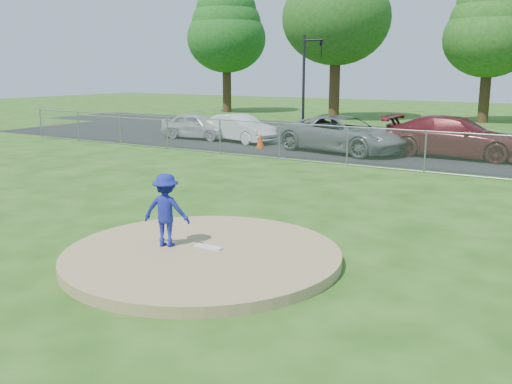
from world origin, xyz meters
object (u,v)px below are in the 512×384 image
(parked_car_white, at_px, (239,128))
(traffic_signal_left, at_px, (307,74))
(traffic_cone, at_px, (260,140))
(pitcher, at_px, (166,210))
(parked_car_gray, at_px, (343,134))
(tree_left, at_px, (337,4))
(parked_car_darkred, at_px, (455,137))
(parked_car_silver, at_px, (198,126))
(tree_far_left, at_px, (226,28))
(tree_center, at_px, (490,27))

(parked_car_white, bearing_deg, traffic_signal_left, 6.72)
(traffic_signal_left, xyz_separation_m, traffic_cone, (1.28, -7.43, -2.99))
(traffic_cone, distance_m, parked_car_white, 2.52)
(pitcher, distance_m, parked_car_gray, 15.60)
(parked_car_gray, bearing_deg, tree_left, 37.22)
(parked_car_white, height_order, parked_car_darkred, parked_car_darkred)
(pitcher, xyz_separation_m, parked_car_silver, (-11.37, 15.95, -0.23))
(tree_far_left, bearing_deg, traffic_signal_left, -39.73)
(parked_car_darkred, bearing_deg, parked_car_silver, 93.12)
(tree_left, height_order, traffic_signal_left, tree_left)
(tree_far_left, relative_size, parked_car_gray, 1.84)
(pitcher, xyz_separation_m, parked_car_darkred, (1.85, 16.48, -0.06))
(tree_far_left, bearing_deg, parked_car_silver, -60.17)
(parked_car_silver, relative_size, parked_car_white, 0.96)
(traffic_cone, relative_size, parked_car_darkred, 0.12)
(traffic_signal_left, distance_m, parked_car_silver, 7.51)
(tree_far_left, height_order, parked_car_white, tree_far_left)
(traffic_signal_left, distance_m, traffic_cone, 8.11)
(tree_far_left, height_order, parked_car_darkred, tree_far_left)
(traffic_signal_left, bearing_deg, tree_far_left, 140.27)
(pitcher, relative_size, parked_car_darkred, 0.25)
(parked_car_darkred, bearing_deg, tree_center, 7.49)
(tree_center, relative_size, parked_car_gray, 1.69)
(tree_left, bearing_deg, tree_center, 16.70)
(tree_center, bearing_deg, parked_car_white, -115.39)
(traffic_signal_left, xyz_separation_m, parked_car_gray, (5.21, -6.74, -2.54))
(traffic_signal_left, bearing_deg, tree_left, 103.96)
(traffic_signal_left, xyz_separation_m, parked_car_darkred, (9.82, -5.62, -2.49))
(pitcher, distance_m, traffic_cone, 16.13)
(tree_center, height_order, parked_car_silver, tree_center)
(tree_center, height_order, pitcher, tree_center)
(pitcher, xyz_separation_m, traffic_cone, (-6.69, 14.67, -0.56))
(tree_left, relative_size, parked_car_darkred, 2.12)
(traffic_cone, height_order, parked_car_darkred, parked_car_darkred)
(tree_left, distance_m, tree_center, 10.59)
(tree_left, height_order, traffic_cone, tree_left)
(tree_center, xyz_separation_m, parked_car_darkred, (2.05, -17.62, -5.60))
(parked_car_silver, xyz_separation_m, parked_car_white, (2.60, 0.10, 0.01))
(tree_center, relative_size, traffic_signal_left, 1.76)
(parked_car_silver, xyz_separation_m, parked_car_darkred, (13.22, 0.52, 0.17))
(traffic_cone, bearing_deg, parked_car_darkred, 11.98)
(tree_left, bearing_deg, parked_car_darkred, -50.49)
(tree_far_left, xyz_separation_m, traffic_signal_left, (13.24, -11.00, -3.70))
(traffic_signal_left, relative_size, traffic_cone, 7.81)
(tree_far_left, height_order, tree_left, tree_left)
(traffic_cone, xyz_separation_m, parked_car_darkred, (8.54, 1.81, 0.50))
(tree_center, distance_m, parked_car_white, 20.79)
(parked_car_darkred, bearing_deg, tree_left, 40.36)
(tree_left, height_order, parked_car_darkred, tree_left)
(parked_car_silver, bearing_deg, parked_car_darkred, -90.36)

